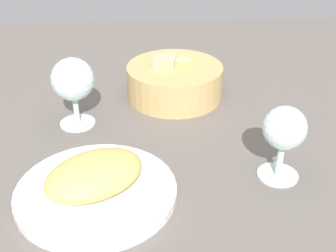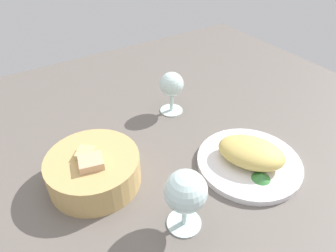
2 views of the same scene
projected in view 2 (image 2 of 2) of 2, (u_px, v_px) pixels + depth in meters
The scene contains 7 objects.
ground_plane at pixel (190, 174), 69.57cm from camera, with size 140.00×140.00×2.00cm, color #635B55.
plate at pixel (249, 163), 69.96cm from camera, with size 23.53×23.53×1.40cm, color white.
omelette at pixel (251, 152), 68.04cm from camera, with size 14.76×10.15×4.92cm, color #D3B85F.
lettuce_garnish at pixel (261, 176), 64.71cm from camera, with size 4.05×4.05×1.39cm, color #397F3B.
bread_basket at pixel (94, 170), 64.26cm from camera, with size 19.43×19.43×8.39cm.
wine_glass_near at pixel (172, 87), 82.94cm from camera, with size 6.57×6.57×11.96cm.
wine_glass_far at pixel (186, 193), 52.77cm from camera, with size 7.72×7.72×12.95cm.
Camera 2 is at (-38.40, 30.44, 49.79)cm, focal length 32.87 mm.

